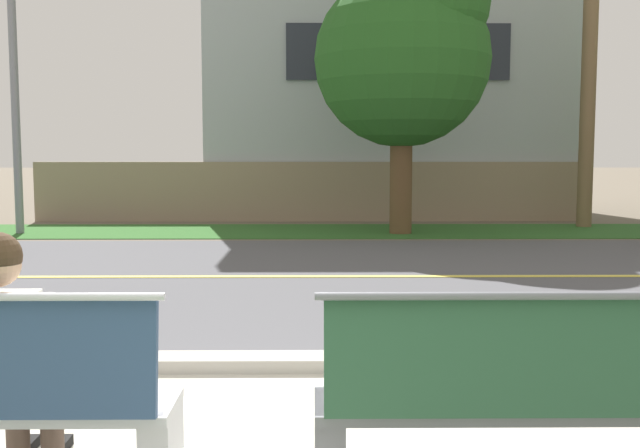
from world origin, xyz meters
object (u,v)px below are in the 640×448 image
Objects in this scene: bench_right at (535,402)px; shade_tree_far_left at (408,46)px; streetlamp at (16,31)px; seated_person_white at (10,349)px.

bench_right is 0.36× the size of shade_tree_far_left.
bench_right is 14.01m from streetlamp.
streetlamp reaches higher than bench_right.
seated_person_white is 0.18× the size of streetlamp.
bench_right is at bearing -59.50° from streetlamp.
shade_tree_far_left is (0.83, 11.34, 3.22)m from bench_right.
shade_tree_far_left reaches higher than seated_person_white.
seated_person_white is 12.03m from shade_tree_far_left.
bench_right is 1.63× the size of seated_person_white.
streetlamp is at bearing 120.50° from bench_right.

